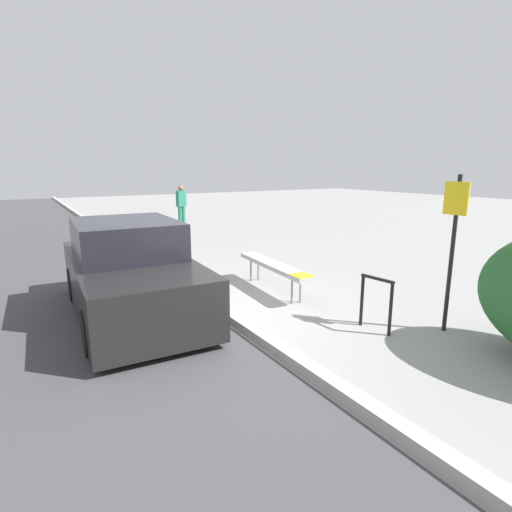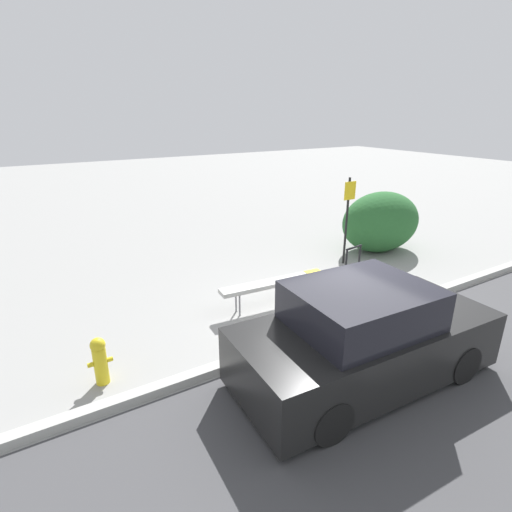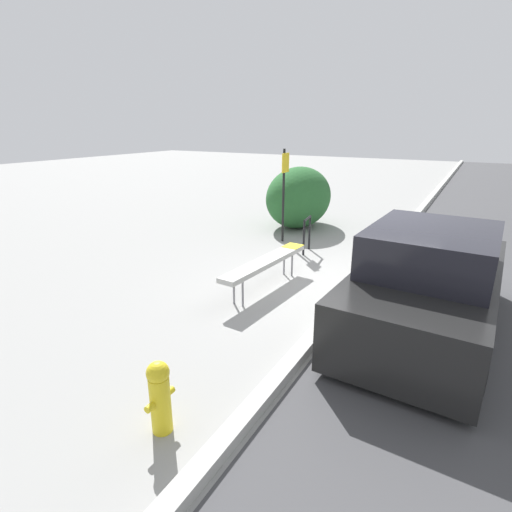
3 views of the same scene
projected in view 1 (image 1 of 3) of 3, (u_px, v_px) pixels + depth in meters
The scene contains 8 objects.
ground_plane at pixel (220, 313), 6.71m from camera, with size 60.00×60.00×0.00m, color gray.
curb at pixel (220, 309), 6.69m from camera, with size 60.00×0.20×0.13m.
bench at pixel (274, 266), 7.79m from camera, with size 2.39×0.51×0.57m.
bike_rack at pixel (376, 298), 5.89m from camera, with size 0.55×0.12×0.83m.
sign_post at pixel (453, 240), 5.69m from camera, with size 0.36×0.08×2.30m.
fire_hydrant at pixel (172, 245), 10.44m from camera, with size 0.36×0.22×0.77m.
pedestrian at pixel (181, 204), 16.64m from camera, with size 0.29×0.42×1.68m.
parked_car_near at pixel (130, 273), 6.56m from camera, with size 4.09×1.91×1.55m.
Camera 1 is at (5.73, -2.78, 2.39)m, focal length 28.00 mm.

